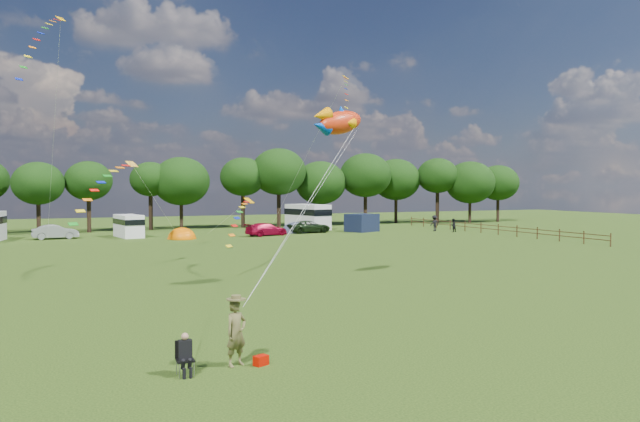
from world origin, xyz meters
name	(u,v)px	position (x,y,z in m)	size (l,w,h in m)	color
ground_plane	(397,316)	(0.00, 0.00, 0.00)	(180.00, 180.00, 0.00)	black
tree_line	(211,178)	(5.30, 54.99, 6.35)	(102.98, 10.98, 10.27)	black
fence	(489,228)	(32.00, 34.50, 0.70)	(0.12, 33.12, 1.20)	#472D19
car_b	(55,232)	(-12.71, 46.01, 0.72)	(1.53, 4.10, 1.45)	gray
car_c	(267,229)	(8.20, 41.75, 0.69)	(1.92, 4.57, 1.37)	maroon
car_d	(309,227)	(14.01, 43.85, 0.69)	(2.30, 5.08, 1.39)	black
campervan_c	(129,225)	(-5.65, 45.51, 1.26)	(2.79, 5.04, 2.34)	white
campervan_d	(308,216)	(16.03, 49.27, 1.66)	(4.17, 6.77, 3.09)	silver
tent_orange	(182,239)	(-0.95, 41.23, 0.02)	(2.92, 3.20, 2.28)	#ED6800
tent_greyblue	(295,232)	(12.67, 44.78, 0.02)	(3.24, 3.55, 2.41)	#434A64
awning_navy	(362,223)	(20.41, 43.16, 1.04)	(3.33, 2.70, 2.08)	#151C34
kite_flyer	(236,333)	(-7.95, -4.31, 0.98)	(0.71, 0.47, 1.96)	brown
camp_chair	(185,350)	(-9.52, -4.61, 0.72)	(0.49, 0.49, 1.20)	#99999E
kite_bag	(261,360)	(-7.27, -4.54, 0.15)	(0.41, 0.27, 0.29)	#B80C00
fish_kite	(337,122)	(0.88, 7.82, 8.66)	(3.54, 1.98, 1.85)	red
streamer_kite_a	(44,36)	(-13.26, 27.26, 16.10)	(3.35, 5.55, 5.76)	#FFB101
streamer_kite_b	(109,181)	(-9.72, 17.76, 5.63)	(4.37, 4.71, 3.82)	gold
streamer_kite_c	(241,213)	(-2.01, 15.82, 3.61)	(3.17, 4.96, 2.80)	#ED9D02
walker_a	(453,225)	(29.80, 38.27, 0.79)	(0.77, 0.47, 1.58)	black
walker_b	(434,223)	(28.71, 40.50, 0.94)	(1.22, 0.57, 1.88)	black
streamer_kite_d	(346,88)	(10.49, 26.78, 13.75)	(2.63, 5.04, 4.27)	#FFAE00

